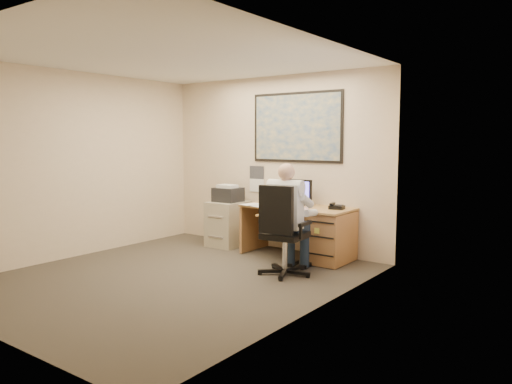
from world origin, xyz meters
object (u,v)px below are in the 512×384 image
Objects in this scene: desk at (318,229)px; person at (286,219)px; filing_cabinet at (228,219)px; office_chair at (282,249)px.

person is at bearing -87.73° from desk.
person is (1.69, -0.90, 0.28)m from filing_cabinet.
filing_cabinet is 0.70× the size of person.
filing_cabinet is at bearing 144.17° from office_chair.
office_chair is at bearing -30.34° from filing_cabinet.
person reaches higher than filing_cabinet.
desk is 0.98m from office_chair.
desk is 1.13× the size of person.
filing_cabinet is at bearing 179.91° from desk.
person is at bearing 80.63° from office_chair.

